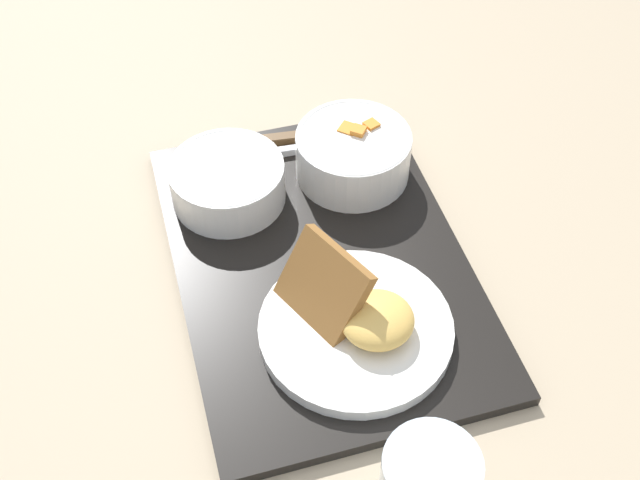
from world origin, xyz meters
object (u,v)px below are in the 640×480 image
(bowl_soup, at_px, (228,180))
(plate_main, at_px, (355,322))
(knife, at_px, (293,139))
(spoon, at_px, (310,148))
(bowl_salad, at_px, (353,153))

(bowl_soup, relative_size, plate_main, 0.67)
(knife, bearing_deg, spoon, -46.52)
(spoon, bearing_deg, bowl_soup, -151.38)
(bowl_soup, distance_m, plate_main, 0.22)
(bowl_salad, xyz_separation_m, bowl_soup, (0.00, -0.14, -0.00))
(plate_main, bearing_deg, knife, 178.67)
(knife, height_order, spoon, knife)
(bowl_salad, height_order, spoon, bowl_salad)
(bowl_salad, height_order, plate_main, plate_main)
(bowl_salad, relative_size, knife, 0.64)
(bowl_salad, distance_m, knife, 0.09)
(plate_main, xyz_separation_m, knife, (-0.28, 0.01, -0.01))
(bowl_soup, bearing_deg, knife, 128.10)
(bowl_soup, height_order, plate_main, plate_main)
(bowl_salad, distance_m, spoon, 0.07)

